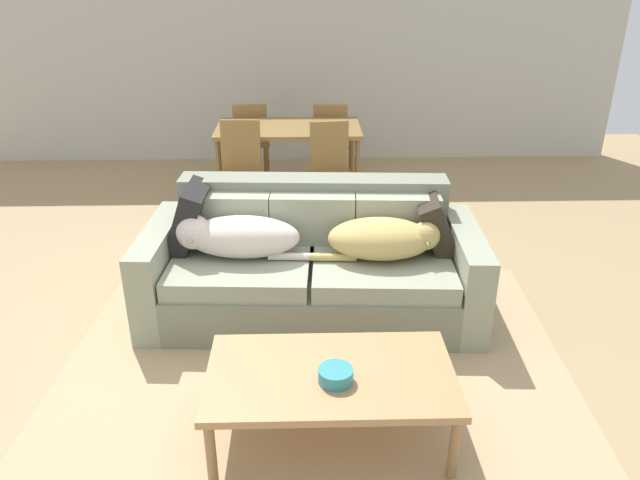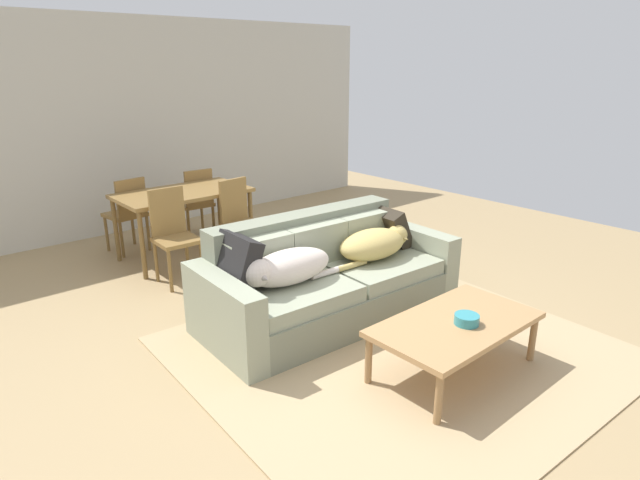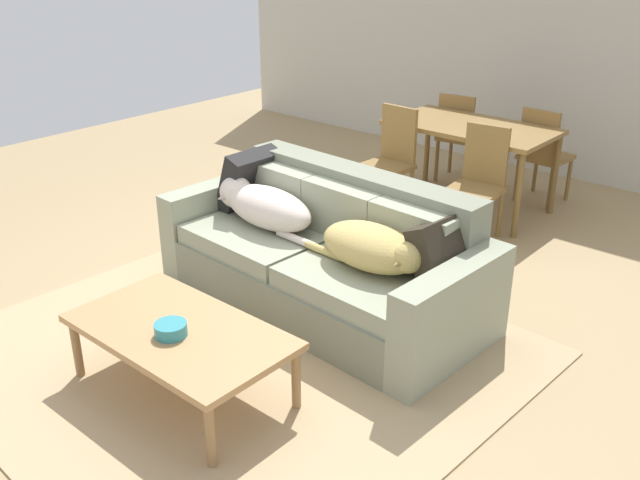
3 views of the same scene
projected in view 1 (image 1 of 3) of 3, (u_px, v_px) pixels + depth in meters
The scene contains 15 objects.
ground_plane at pixel (275, 333), 4.05m from camera, with size 10.00×10.00×0.00m, color tan.
back_partition at pixel (285, 46), 7.11m from camera, with size 8.00×0.12×2.70m, color beige.
area_rug at pixel (314, 380), 3.58m from camera, with size 3.06×2.87×0.01m, color tan.
couch at pixel (312, 266), 4.22m from camera, with size 2.31×1.11×0.87m.
dog_on_left_cushion at pixel (235, 236), 4.01m from camera, with size 0.94×0.38×0.30m.
dog_on_right_cushion at pixel (384, 239), 4.00m from camera, with size 0.86×0.43×0.27m.
throw_pillow_by_left_arm at pixel (189, 218), 4.15m from camera, with size 0.14×0.45×0.45m, color black.
throw_pillow_by_right_arm at pixel (436, 225), 4.13m from camera, with size 0.15×0.37×0.37m, color #2E271C.
coffee_table at pixel (331, 379), 3.02m from camera, with size 1.24×0.70×0.41m.
bowl_on_coffee_table at pixel (336, 375), 2.92m from camera, with size 0.17×0.17×0.07m, color teal.
dining_table at pixel (289, 133), 6.05m from camera, with size 1.43×0.80×0.77m.
dining_chair_near_left at pixel (241, 169), 5.57m from camera, with size 0.42×0.42×0.96m.
dining_chair_near_right at pixel (331, 168), 5.65m from camera, with size 0.44×0.44×0.92m.
dining_chair_far_left at pixel (250, 138), 6.62m from camera, with size 0.45×0.45×0.89m.
dining_chair_far_right at pixel (331, 139), 6.64m from camera, with size 0.43×0.43×0.89m.
Camera 1 is at (0.21, -3.42, 2.26)m, focal length 34.04 mm.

